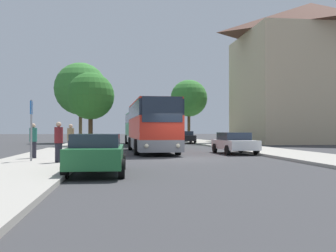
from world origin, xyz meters
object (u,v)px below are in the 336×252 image
object	(u,v)px
bus_front	(152,126)
pedestrian_walking_back	(59,142)
pedestrian_waiting_near	(33,141)
parked_car_right_near	(234,143)
parked_car_right_far	(185,137)
tree_left_near	(81,89)
bus_middle	(141,128)
tree_right_near	(189,98)
pedestrian_waiting_far	(71,140)
bus_stop_sign	(31,123)
parked_car_left_curb	(97,153)
tree_left_far	(91,96)

from	to	relation	value
bus_front	pedestrian_walking_back	xyz separation A→B (m)	(-4.80, -9.90, -0.82)
pedestrian_waiting_near	pedestrian_walking_back	distance (m)	3.26
parked_car_right_near	parked_car_right_far	xyz separation A→B (m)	(0.14, 20.01, 0.02)
bus_front	tree_left_near	size ratio (longest dim) A/B	1.12
bus_middle	tree_right_near	world-z (taller)	tree_right_near
parked_car_right_far	pedestrian_waiting_far	distance (m)	25.27
parked_car_right_near	tree_right_near	world-z (taller)	tree_right_near
bus_stop_sign	tree_right_near	world-z (taller)	tree_right_near
parked_car_right_near	tree_right_near	distance (m)	29.52
bus_stop_sign	pedestrian_waiting_far	bearing A→B (deg)	67.93
bus_middle	bus_front	bearing A→B (deg)	-92.27
parked_car_right_near	tree_left_near	bearing A→B (deg)	-65.36
parked_car_right_near	pedestrian_waiting_far	distance (m)	10.48
tree_right_near	pedestrian_walking_back	bearing A→B (deg)	-108.46
parked_car_left_curb	pedestrian_waiting_far	world-z (taller)	pedestrian_waiting_far
bus_middle	parked_car_right_near	distance (m)	17.17
tree_left_near	parked_car_right_far	bearing A→B (deg)	-18.05
bus_stop_sign	pedestrian_waiting_near	world-z (taller)	bus_stop_sign
parked_car_right_near	tree_left_far	size ratio (longest dim) A/B	0.68
bus_front	pedestrian_walking_back	size ratio (longest dim) A/B	6.19
parked_car_right_near	pedestrian_walking_back	world-z (taller)	pedestrian_walking_back
tree_left_far	parked_car_left_curb	bearing A→B (deg)	-85.36
bus_front	tree_right_near	bearing A→B (deg)	72.60
pedestrian_walking_back	bus_front	bearing A→B (deg)	128.65
parked_car_right_near	pedestrian_waiting_near	xyz separation A→B (m)	(-11.61, -4.67, 0.28)
bus_middle	parked_car_left_curb	xyz separation A→B (m)	(-3.02, -27.19, -1.08)
parked_car_right_far	tree_left_near	bearing A→B (deg)	-18.19
tree_left_near	pedestrian_walking_back	bearing A→B (deg)	-86.16
bus_stop_sign	pedestrian_waiting_far	world-z (taller)	bus_stop_sign
pedestrian_waiting_far	pedestrian_walking_back	xyz separation A→B (m)	(0.02, -4.35, 0.01)
parked_car_right_near	tree_left_near	size ratio (longest dim) A/B	0.47
bus_front	tree_left_near	world-z (taller)	tree_left_near
bus_middle	parked_car_left_curb	bearing A→B (deg)	-98.53
bus_middle	tree_left_near	bearing A→B (deg)	129.95
pedestrian_waiting_near	parked_car_right_far	bearing A→B (deg)	-27.18
bus_middle	tree_right_near	bearing A→B (deg)	57.57
pedestrian_waiting_far	tree_left_near	xyz separation A→B (m)	(-2.09, 27.13, 5.57)
tree_left_far	bus_stop_sign	bearing A→B (deg)	-94.33
bus_middle	tree_left_far	world-z (taller)	tree_left_far
pedestrian_waiting_near	tree_right_near	size ratio (longest dim) A/B	0.20
parked_car_right_far	tree_right_near	world-z (taller)	tree_right_near
parked_car_right_far	pedestrian_waiting_near	bearing A→B (deg)	64.40
parked_car_left_curb	parked_car_right_far	bearing A→B (deg)	76.31
pedestrian_walking_back	tree_left_far	bearing A→B (deg)	154.53
tree_right_near	tree_left_far	bearing A→B (deg)	-124.73
pedestrian_waiting_far	tree_left_far	distance (m)	14.97
parked_car_left_curb	tree_left_near	world-z (taller)	tree_left_near
bus_front	pedestrian_walking_back	bearing A→B (deg)	-117.73
bus_front	parked_car_left_curb	world-z (taller)	bus_front
parked_car_left_curb	pedestrian_waiting_far	distance (m)	7.92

